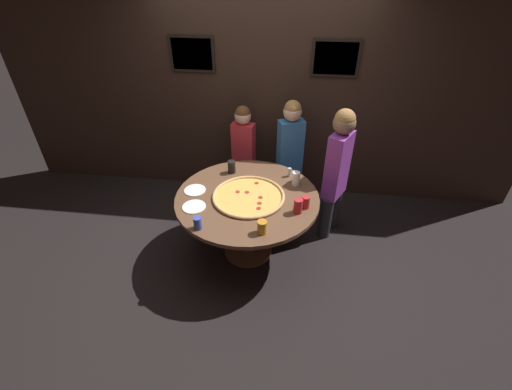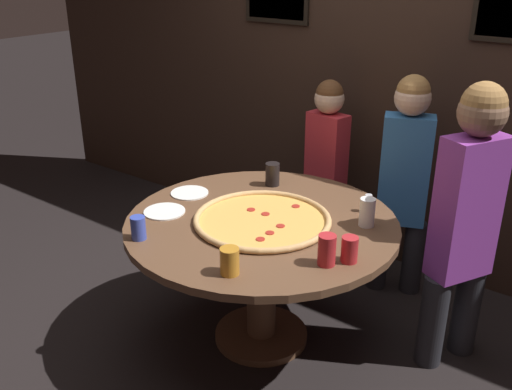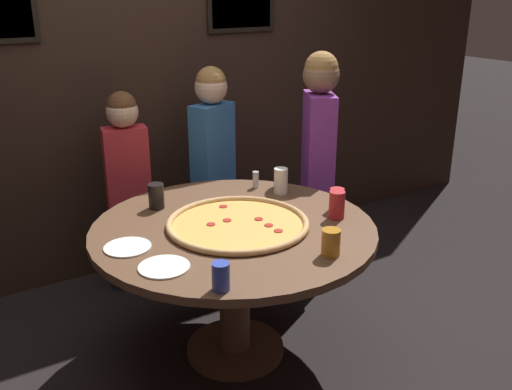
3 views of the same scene
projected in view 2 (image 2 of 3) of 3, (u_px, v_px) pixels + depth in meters
ground_plane at (261, 337)px, 3.24m from camera, size 24.00×24.00×0.00m
back_wall at (381, 71)px, 3.68m from camera, size 6.40×0.08×2.60m
dining_table at (262, 246)px, 3.00m from camera, size 1.41×1.41×0.74m
giant_pizza at (262, 219)px, 2.92m from camera, size 0.71×0.71×0.03m
drink_cup_by_shaker at (349, 249)px, 2.53m from camera, size 0.08×0.08×0.12m
drink_cup_beside_pizza at (367, 212)px, 2.86m from camera, size 0.08×0.08×0.15m
drink_cup_near_left at (327, 250)px, 2.50m from camera, size 0.08×0.08×0.14m
drink_cup_centre_back at (272, 174)px, 3.35m from camera, size 0.08×0.08×0.14m
drink_cup_near_right at (230, 261)px, 2.43m from camera, size 0.08×0.08×0.12m
drink_cup_far_right at (138, 228)px, 2.73m from camera, size 0.07×0.07×0.12m
white_plate_left_side at (164, 211)px, 3.03m from camera, size 0.22×0.22×0.01m
white_plate_far_back at (190, 193)px, 3.26m from camera, size 0.22×0.22×0.01m
condiment_shaker at (368, 203)px, 3.02m from camera, size 0.04×0.04×0.10m
diner_side_right at (404, 175)px, 3.40m from camera, size 0.37×0.25×1.39m
diner_far_left at (326, 163)px, 3.78m from camera, size 0.33×0.19×1.28m
diner_far_right at (466, 214)px, 2.76m from camera, size 0.29×0.39×1.49m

